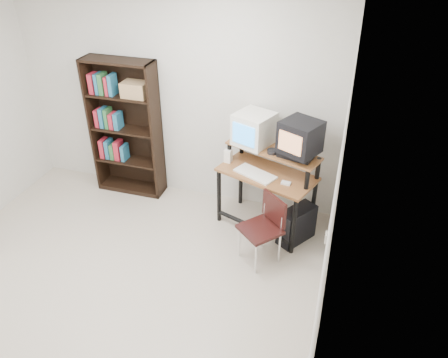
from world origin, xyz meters
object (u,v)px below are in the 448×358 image
(pc_tower, at_px, (297,225))
(school_chair, at_px, (265,223))
(computer_desk, at_px, (267,177))
(crt_monitor, at_px, (254,129))
(bookshelf, at_px, (126,127))
(crt_tv, at_px, (300,137))

(pc_tower, xyz_separation_m, school_chair, (-0.29, -0.40, 0.25))
(computer_desk, relative_size, crt_monitor, 2.39)
(computer_desk, distance_m, bookshelf, 1.92)
(computer_desk, distance_m, school_chair, 0.61)
(crt_tv, bearing_deg, school_chair, -85.32)
(computer_desk, relative_size, bookshelf, 0.67)
(crt_tv, bearing_deg, crt_monitor, -174.56)
(crt_tv, distance_m, school_chair, 0.96)
(computer_desk, bearing_deg, crt_tv, 17.08)
(crt_monitor, distance_m, school_chair, 1.07)
(crt_monitor, relative_size, crt_tv, 1.02)
(crt_monitor, height_order, pc_tower, crt_monitor)
(crt_monitor, xyz_separation_m, bookshelf, (-1.66, 0.11, -0.25))
(computer_desk, xyz_separation_m, bookshelf, (-1.88, 0.30, 0.23))
(crt_tv, bearing_deg, pc_tower, -37.65)
(computer_desk, bearing_deg, pc_tower, -3.14)
(computer_desk, height_order, crt_tv, crt_tv)
(computer_desk, xyz_separation_m, pc_tower, (0.40, -0.17, -0.46))
(school_chair, distance_m, bookshelf, 2.21)
(pc_tower, relative_size, school_chair, 0.60)
(crt_tv, xyz_separation_m, pc_tower, (0.07, -0.15, -1.01))
(crt_monitor, bearing_deg, school_chair, -44.60)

